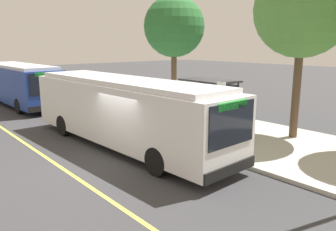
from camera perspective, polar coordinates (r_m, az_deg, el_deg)
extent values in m
plane|color=#38383A|center=(13.23, -7.54, -7.39)|extent=(120.00, 120.00, 0.00)
cube|color=#B7B2A8|center=(17.05, 9.66, -2.75)|extent=(44.00, 6.40, 0.15)
cube|color=#E0D64C|center=(12.26, -16.32, -9.35)|extent=(36.00, 0.14, 0.01)
cube|color=white|center=(14.55, -7.56, 0.73)|extent=(11.50, 3.00, 2.40)
cube|color=silver|center=(14.35, -7.71, 5.83)|extent=(10.57, 2.71, 0.20)
cube|color=black|center=(10.40, 10.82, -1.49)|extent=(0.13, 2.17, 1.34)
cube|color=black|center=(15.26, -3.63, 2.44)|extent=(10.03, 0.44, 1.06)
cube|color=#197259|center=(15.52, -3.56, -2.18)|extent=(10.83, 0.46, 0.28)
cube|color=#26D83F|center=(10.28, 10.97, 1.70)|extent=(0.09, 1.40, 0.24)
cube|color=black|center=(10.82, 10.58, -9.00)|extent=(0.18, 2.50, 0.36)
cylinder|color=black|center=(12.98, 5.89, -5.40)|extent=(1.01, 0.32, 1.00)
cylinder|color=black|center=(11.44, -1.90, -7.78)|extent=(1.01, 0.32, 1.00)
cylinder|color=black|center=(18.18, -10.70, -0.48)|extent=(1.01, 0.32, 1.00)
cylinder|color=black|center=(17.12, -17.27, -1.60)|extent=(1.01, 0.32, 1.00)
cube|color=navy|center=(26.52, -23.81, 4.90)|extent=(10.06, 2.77, 2.40)
cube|color=silver|center=(26.42, -24.05, 7.69)|extent=(9.26, 2.49, 0.20)
cube|color=black|center=(21.77, -19.78, 5.02)|extent=(0.09, 2.17, 1.34)
cube|color=black|center=(26.91, -21.24, 5.81)|extent=(8.81, 0.23, 1.06)
cube|color=yellow|center=(27.06, -21.04, 3.15)|extent=(9.51, 0.24, 0.28)
cube|color=#26D83F|center=(21.71, -19.88, 6.55)|extent=(0.06, 1.40, 0.24)
cube|color=black|center=(21.97, -19.50, 1.26)|extent=(0.13, 2.50, 0.36)
cylinder|color=black|center=(24.17, -18.71, 2.17)|extent=(1.01, 0.30, 1.00)
cylinder|color=black|center=(23.39, -23.91, 1.46)|extent=(1.01, 0.30, 1.00)
cylinder|color=black|center=(29.84, -23.33, 3.59)|extent=(1.01, 0.30, 1.00)
cylinder|color=#333338|center=(16.81, 11.65, 1.42)|extent=(0.10, 0.10, 2.40)
cylinder|color=#333338|center=(15.82, 8.73, 0.87)|extent=(0.10, 0.10, 2.40)
cylinder|color=#333338|center=(18.50, 5.32, 2.57)|extent=(0.10, 0.10, 2.40)
cylinder|color=#333338|center=(17.60, 2.35, 2.13)|extent=(0.10, 0.10, 2.40)
cube|color=#333338|center=(16.97, 7.00, 5.91)|extent=(2.90, 1.60, 0.08)
cube|color=#4C606B|center=(17.62, 8.33, 2.02)|extent=(2.47, 0.04, 2.16)
cube|color=navy|center=(18.05, 3.86, 2.20)|extent=(0.06, 1.11, 1.82)
cube|color=brown|center=(17.43, 6.96, -0.57)|extent=(1.60, 0.44, 0.06)
cube|color=brown|center=(17.54, 7.51, 0.44)|extent=(1.60, 0.05, 0.44)
cube|color=#333338|center=(17.96, 5.26, -0.89)|extent=(0.08, 0.40, 0.45)
cube|color=#333338|center=(17.01, 8.71, -1.71)|extent=(0.08, 0.40, 0.45)
cylinder|color=#333338|center=(13.47, 8.88, -0.22)|extent=(0.07, 0.07, 2.80)
cube|color=white|center=(13.27, 8.97, 4.42)|extent=(0.44, 0.03, 0.56)
cube|color=red|center=(13.25, 8.93, 4.41)|extent=(0.40, 0.01, 0.16)
cylinder|color=#282D47|center=(16.30, 6.58, -1.53)|extent=(0.14, 0.14, 0.85)
cylinder|color=#282D47|center=(16.18, 6.14, -1.62)|extent=(0.14, 0.14, 0.85)
cube|color=#265999|center=(16.08, 6.42, 0.97)|extent=(0.24, 0.40, 0.62)
sphere|color=tan|center=(16.01, 6.45, 2.45)|extent=(0.22, 0.22, 0.22)
cylinder|color=brown|center=(16.29, 20.87, 3.61)|extent=(0.36, 0.36, 4.12)
sphere|color=#4C8438|center=(16.22, 21.86, 16.42)|extent=(4.20, 4.20, 4.20)
cylinder|color=brown|center=(22.48, 1.00, 6.16)|extent=(0.36, 0.36, 3.85)
sphere|color=#28662D|center=(22.39, 1.04, 14.83)|extent=(3.92, 3.92, 3.92)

